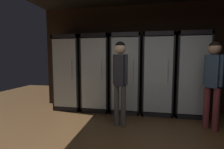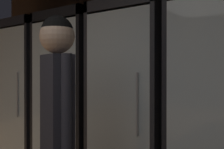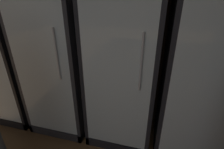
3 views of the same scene
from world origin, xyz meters
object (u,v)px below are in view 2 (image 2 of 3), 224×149
(cooler_left, at_px, (77,105))
(cooler_center, at_px, (137,111))
(cooler_right, at_px, (222,119))
(cooler_far_left, at_px, (32,101))
(shopper_near, at_px, (57,111))

(cooler_left, relative_size, cooler_center, 1.00)
(cooler_left, xyz_separation_m, cooler_center, (0.78, -0.00, -0.00))
(cooler_center, distance_m, cooler_right, 0.77)
(cooler_far_left, distance_m, cooler_center, 1.55)
(cooler_left, height_order, shopper_near, cooler_left)
(cooler_right, bearing_deg, shopper_near, -128.00)
(shopper_near, bearing_deg, cooler_far_left, 146.68)
(cooler_center, relative_size, shopper_near, 1.17)
(cooler_far_left, relative_size, cooler_center, 1.00)
(shopper_near, bearing_deg, cooler_left, 126.97)
(cooler_left, distance_m, cooler_right, 1.55)
(cooler_right, relative_size, shopper_near, 1.17)
(cooler_center, relative_size, cooler_right, 1.00)
(cooler_left, bearing_deg, shopper_near, -53.03)
(cooler_far_left, distance_m, shopper_near, 1.84)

